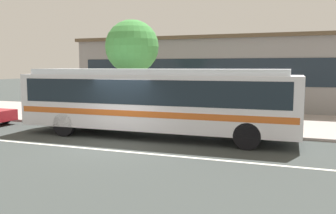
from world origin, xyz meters
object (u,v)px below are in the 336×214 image
Objects in this scene: pedestrian_waiting_near_sign at (234,106)px; bus_stop_sign at (236,97)px; street_tree_near_stop at (132,48)px; transit_bus at (155,98)px.

pedestrian_waiting_near_sign is 1.21m from bus_stop_sign.
bus_stop_sign is 6.36m from street_tree_near_stop.
bus_stop_sign is (0.26, -1.05, 0.54)m from pedestrian_waiting_near_sign.
street_tree_near_stop is at bearing 128.51° from transit_bus.
pedestrian_waiting_near_sign is 6.23m from street_tree_near_stop.
street_tree_near_stop is at bearing 167.74° from bus_stop_sign.
street_tree_near_stop is at bearing 177.89° from pedestrian_waiting_near_sign.
transit_bus reaches higher than pedestrian_waiting_near_sign.
pedestrian_waiting_near_sign is at bearing 48.16° from transit_bus.
transit_bus is 5.06× the size of bus_stop_sign.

